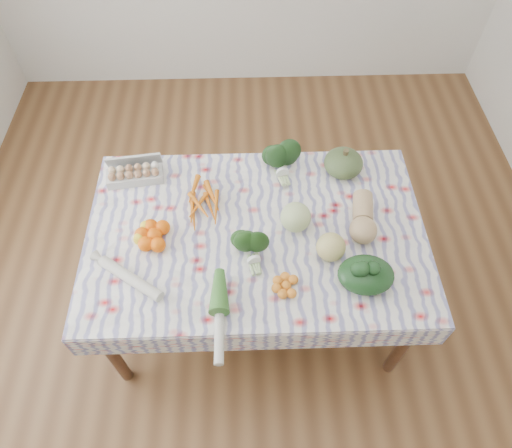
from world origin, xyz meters
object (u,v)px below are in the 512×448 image
object	(u,v)px
dining_table	(256,240)
egg_carton	(135,175)
kabocha_squash	(343,163)
butternut_squash	(363,216)
grapefruit	(331,247)
cabbage	(296,217)

from	to	relation	value
dining_table	egg_carton	xyz separation A→B (m)	(-0.63, 0.35, 0.12)
kabocha_squash	butternut_squash	bearing A→B (deg)	-82.51
egg_carton	dining_table	bearing A→B (deg)	-36.80
kabocha_squash	grapefruit	world-z (taller)	grapefruit
butternut_squash	kabocha_squash	bearing A→B (deg)	107.08
grapefruit	dining_table	bearing A→B (deg)	156.34
dining_table	butternut_squash	xyz separation A→B (m)	(0.52, 0.02, 0.15)
dining_table	kabocha_squash	bearing A→B (deg)	38.46
dining_table	kabocha_squash	size ratio (longest dim) A/B	7.78
dining_table	grapefruit	bearing A→B (deg)	-23.66
grapefruit	butternut_squash	bearing A→B (deg)	43.63
egg_carton	butternut_squash	distance (m)	1.19
egg_carton	kabocha_squash	world-z (taller)	kabocha_squash
egg_carton	grapefruit	size ratio (longest dim) A/B	2.13
kabocha_squash	butternut_squash	size ratio (longest dim) A/B	0.73
dining_table	cabbage	bearing A→B (deg)	6.84
dining_table	kabocha_squash	distance (m)	0.62
kabocha_squash	egg_carton	bearing A→B (deg)	-178.76
egg_carton	cabbage	bearing A→B (deg)	-29.40
butternut_squash	grapefruit	xyz separation A→B (m)	(-0.18, -0.17, 0.00)
cabbage	kabocha_squash	bearing A→B (deg)	51.35
egg_carton	kabocha_squash	bearing A→B (deg)	-6.22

